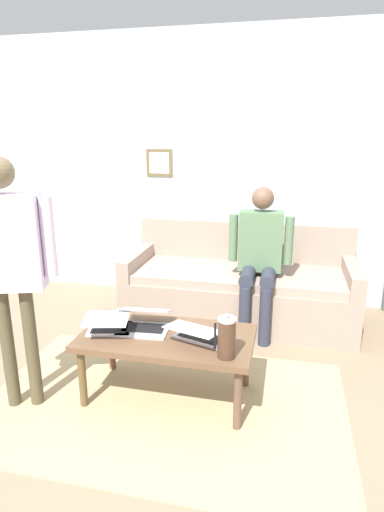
% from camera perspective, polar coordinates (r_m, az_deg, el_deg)
% --- Properties ---
extents(ground_plane, '(7.68, 7.68, 0.00)m').
position_cam_1_polar(ground_plane, '(2.86, -4.09, -20.79)').
color(ground_plane, '#8C745A').
extents(area_rug, '(2.35, 1.50, 0.01)m').
position_cam_1_polar(area_rug, '(2.96, -3.84, -19.16)').
color(area_rug, tan).
rests_on(area_rug, ground_plane).
extents(back_wall, '(7.04, 0.11, 2.70)m').
position_cam_1_polar(back_wall, '(4.44, 3.97, 11.44)').
color(back_wall, silver).
rests_on(back_wall, ground_plane).
extents(couch, '(2.10, 0.86, 0.88)m').
position_cam_1_polar(couch, '(4.06, 6.37, -4.23)').
color(couch, gray).
rests_on(couch, ground_plane).
extents(coffee_table, '(1.13, 0.60, 0.45)m').
position_cam_1_polar(coffee_table, '(2.84, -3.41, -11.47)').
color(coffee_table, brown).
rests_on(coffee_table, ground_plane).
extents(laptop_left, '(0.41, 0.40, 0.13)m').
position_cam_1_polar(laptop_left, '(2.73, 0.91, -10.47)').
color(laptop_left, silver).
rests_on(laptop_left, coffee_table).
extents(laptop_center, '(0.36, 0.34, 0.16)m').
position_cam_1_polar(laptop_center, '(2.88, -6.49, -8.92)').
color(laptop_center, silver).
rests_on(laptop_center, coffee_table).
extents(laptop_right, '(0.36, 0.40, 0.13)m').
position_cam_1_polar(laptop_right, '(2.88, -11.15, -9.10)').
color(laptop_right, silver).
rests_on(laptop_right, coffee_table).
extents(french_press, '(0.13, 0.11, 0.28)m').
position_cam_1_polar(french_press, '(2.51, 4.68, -10.89)').
color(french_press, '#4C3323').
rests_on(french_press, coffee_table).
extents(person_standing, '(0.56, 0.30, 1.60)m').
position_cam_1_polar(person_standing, '(2.74, -23.53, 0.20)').
color(person_standing, brown).
rests_on(person_standing, ground_plane).
extents(person_seated, '(0.55, 0.51, 1.28)m').
position_cam_1_polar(person_seated, '(3.70, 9.13, 0.50)').
color(person_seated, '#2F3341').
rests_on(person_seated, ground_plane).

